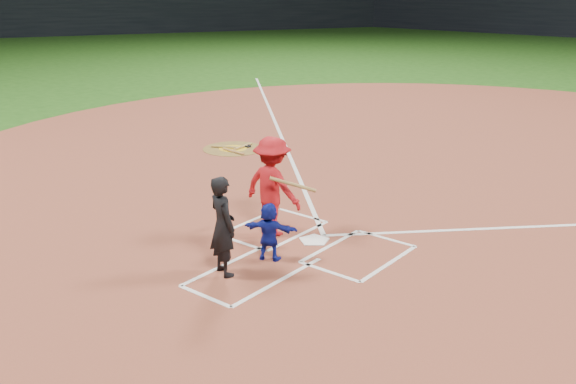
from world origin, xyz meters
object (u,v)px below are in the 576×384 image
Objects in this scene: home_plate at (314,240)px; catcher at (269,232)px; on_deck_circle at (233,149)px; umpire at (223,226)px; batter_at_plate at (272,186)px.

catcher is (-0.12, -1.14, 0.50)m from home_plate.
umpire is (5.44, -5.97, 0.83)m from on_deck_circle.
batter_at_plate reaches higher than home_plate.
home_plate is at bearing -79.53° from umpire.
umpire is at bearing -47.64° from on_deck_circle.
umpire is at bearing -75.23° from batter_at_plate.
catcher is 0.54× the size of batter_at_plate.
umpire is at bearing 80.51° from home_plate.
home_plate is at bearing -34.29° from on_deck_circle.
batter_at_plate is at bearing 14.92° from home_plate.
umpire reaches higher than catcher.
on_deck_circle is 0.90× the size of batter_at_plate.
on_deck_circle is (-5.78, 3.94, -0.00)m from home_plate.
home_plate reaches higher than on_deck_circle.
on_deck_circle is at bearing -27.68° from umpire.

